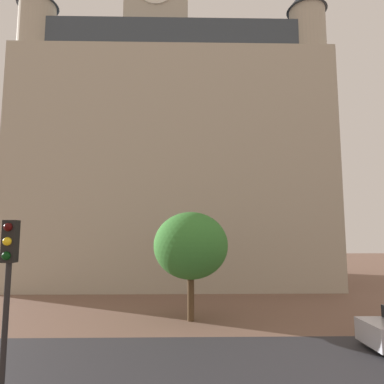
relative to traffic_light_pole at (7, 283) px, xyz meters
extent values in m
plane|color=brown|center=(4.16, 3.71, -3.11)|extent=(120.00, 120.00, 0.00)
cube|color=#2D2D33|center=(4.16, 3.70, -3.11)|extent=(120.00, 6.36, 0.00)
cube|color=#B2A893|center=(2.77, 23.92, 6.08)|extent=(24.64, 14.53, 18.37)
cube|color=#38424C|center=(2.77, 23.92, 16.47)|extent=(22.67, 13.36, 2.40)
cube|color=#B2A893|center=(1.06, 23.92, 12.06)|extent=(5.78, 5.78, 30.33)
cylinder|color=#B2A893|center=(-8.06, 18.15, 7.99)|extent=(2.80, 2.80, 22.20)
cylinder|color=#B2A893|center=(13.59, 18.15, 7.94)|extent=(2.80, 2.80, 22.09)
cone|color=#38424C|center=(13.59, 18.15, 19.98)|extent=(3.20, 3.20, 2.00)
cylinder|color=black|center=(11.02, 6.01, -2.79)|extent=(0.64, 0.22, 0.64)
cylinder|color=black|center=(0.00, 0.02, -1.34)|extent=(0.12, 0.12, 3.53)
cube|color=black|center=(0.00, 0.02, 0.88)|extent=(0.28, 0.24, 0.90)
sphere|color=#390606|center=(0.00, -0.11, 1.18)|extent=(0.18, 0.18, 0.18)
sphere|color=yellow|center=(0.00, -0.11, 0.88)|extent=(0.18, 0.18, 0.18)
sphere|color=#06330C|center=(0.00, -0.11, 0.58)|extent=(0.18, 0.18, 0.18)
cylinder|color=#4C3823|center=(4.03, 9.45, -2.05)|extent=(0.32, 0.32, 2.11)
ellipsoid|color=#387F33|center=(4.03, 9.45, 0.45)|extent=(3.63, 3.63, 3.27)
camera|label=1|loc=(3.74, -7.46, 1.05)|focal=32.02mm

